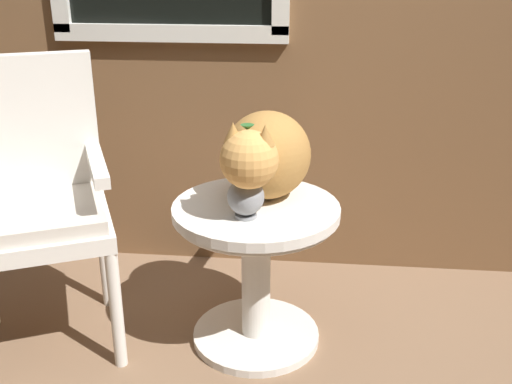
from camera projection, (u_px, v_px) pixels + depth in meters
ground_plane at (231, 356)px, 2.19m from camera, size 6.00×6.00×0.00m
wicker_side_table at (256, 251)px, 2.15m from camera, size 0.58×0.58×0.55m
wicker_chair at (34, 192)px, 2.11m from camera, size 0.63×0.62×1.04m
cat at (264, 156)px, 2.08m from camera, size 0.36×0.68×0.33m
pewter_vase_with_ivy at (246, 192)px, 1.96m from camera, size 0.12×0.12×0.31m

